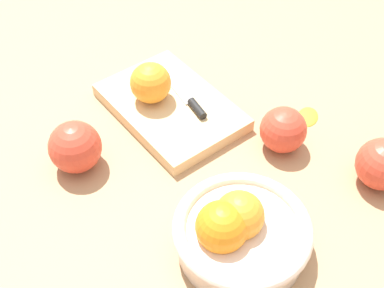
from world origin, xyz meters
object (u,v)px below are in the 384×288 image
Objects in this scene: cutting_board at (171,107)px; knife at (188,98)px; apple_front_left at (382,164)px; apple_front_left_3 at (283,130)px; apple_back_right at (75,147)px; orange_on_board at (150,83)px; bowl at (239,231)px.

knife is (-0.02, -0.02, 0.02)m from cutting_board.
apple_front_left reaches higher than apple_front_left_3.
apple_front_left_3 is at bearing -164.72° from cutting_board.
apple_back_right is at bearing 35.10° from apple_front_left.
orange_on_board reaches higher than apple_front_left.
apple_back_right is (0.00, 0.17, -0.02)m from orange_on_board.
apple_front_left_3 reaches higher than knife.
cutting_board is 3.08× the size of apple_front_left.
orange_on_board is 0.17m from apple_back_right.
apple_front_left is 0.47m from apple_back_right.
cutting_board is at bearing 48.91° from knife.
orange_on_board is at bearing 36.10° from knife.
orange_on_board is 0.85× the size of apple_back_right.
cutting_board is at bearing 13.48° from apple_front_left.
cutting_board is at bearing -155.42° from orange_on_board.
orange_on_board reaches higher than cutting_board.
bowl is 0.29m from knife.
bowl is 0.32m from orange_on_board.
bowl reaches higher than apple_front_left_3.
apple_front_left_3 is 0.92× the size of apple_back_right.
orange_on_board is 0.07m from knife.
apple_front_left_3 is at bearing -170.31° from knife.
apple_back_right is (0.03, 0.19, 0.03)m from cutting_board.
knife is at bearing -131.09° from cutting_board.
bowl is at bearing -172.55° from apple_back_right.
apple_front_left_3 is (0.06, -0.20, 0.00)m from bowl.
orange_on_board is (0.28, -0.13, 0.02)m from bowl.
apple_front_left is at bearing -166.52° from cutting_board.
apple_back_right is (0.23, 0.24, 0.00)m from apple_front_left_3.
cutting_board is 2.99× the size of apple_back_right.
apple_back_right is (0.29, 0.04, 0.00)m from bowl.
apple_front_left is (-0.10, -0.23, 0.00)m from bowl.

